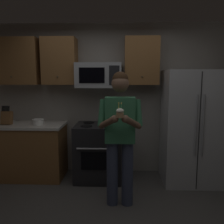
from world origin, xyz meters
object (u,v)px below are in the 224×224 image
object	(u,v)px
oven_range	(99,152)
refrigerator	(192,127)
bowl_large_white	(38,122)
microwave	(99,75)
knife_block	(7,117)
person	(120,132)
cupcake	(120,113)

from	to	relation	value
oven_range	refrigerator	world-z (taller)	refrigerator
bowl_large_white	microwave	bearing A→B (deg)	7.88
knife_block	person	bearing A→B (deg)	-23.00
microwave	bowl_large_white	xyz separation A→B (m)	(-1.00, -0.14, -0.75)
microwave	refrigerator	size ratio (longest dim) A/B	0.41
oven_range	knife_block	bearing A→B (deg)	-178.87
microwave	person	size ratio (longest dim) A/B	0.42
oven_range	knife_block	world-z (taller)	knife_block
oven_range	refrigerator	size ratio (longest dim) A/B	0.52
bowl_large_white	cupcake	xyz separation A→B (m)	(1.35, -1.13, 0.33)
microwave	cupcake	size ratio (longest dim) A/B	4.26
cupcake	bowl_large_white	bearing A→B (deg)	140.07
bowl_large_white	oven_range	bearing A→B (deg)	1.07
knife_block	bowl_large_white	size ratio (longest dim) A/B	1.66
oven_range	bowl_large_white	distance (m)	1.12
refrigerator	person	bearing A→B (deg)	-145.58
person	knife_block	bearing A→B (deg)	157.00
microwave	cupcake	world-z (taller)	microwave
bowl_large_white	refrigerator	bearing A→B (deg)	-0.47
microwave	knife_block	size ratio (longest dim) A/B	2.31
microwave	refrigerator	bearing A→B (deg)	-6.03
oven_range	microwave	xyz separation A→B (m)	(0.00, 0.12, 1.26)
bowl_large_white	cupcake	distance (m)	1.79
microwave	refrigerator	distance (m)	1.72
bowl_large_white	cupcake	world-z (taller)	cupcake
refrigerator	cupcake	bearing A→B (deg)	-135.78
oven_range	cupcake	size ratio (longest dim) A/B	5.36
knife_block	oven_range	bearing A→B (deg)	1.13
microwave	cupcake	distance (m)	1.39
person	cupcake	bearing A→B (deg)	-90.00
refrigerator	cupcake	world-z (taller)	refrigerator
microwave	knife_block	world-z (taller)	microwave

